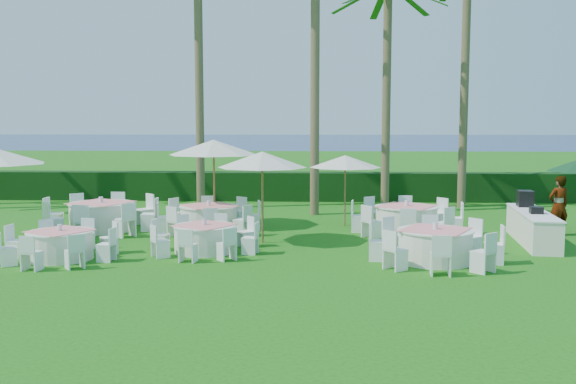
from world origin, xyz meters
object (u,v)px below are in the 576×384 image
(staff_person, at_px, (559,206))
(umbrella_d, at_px, (345,161))
(banquet_table_b, at_px, (205,238))
(buffet_table, at_px, (532,226))
(umbrella_b, at_px, (262,160))
(banquet_table_a, at_px, (60,244))
(banquet_table_f, at_px, (406,219))
(umbrella_c, at_px, (214,147))
(banquet_table_c, at_px, (435,245))
(banquet_table_d, at_px, (101,216))
(banquet_table_e, at_px, (209,218))

(staff_person, bearing_deg, umbrella_d, -30.44)
(banquet_table_b, relative_size, staff_person, 1.59)
(buffet_table, bearing_deg, umbrella_d, 151.76)
(banquet_table_b, xyz_separation_m, umbrella_b, (1.37, 1.33, 1.92))
(banquet_table_a, xyz_separation_m, umbrella_b, (4.70, 2.37, 1.92))
(banquet_table_f, xyz_separation_m, umbrella_c, (-5.94, 0.97, 2.08))
(banquet_table_a, bearing_deg, staff_person, 16.72)
(umbrella_d, bearing_deg, banquet_table_c, -70.17)
(banquet_table_d, bearing_deg, banquet_table_c, -23.28)
(banquet_table_d, distance_m, umbrella_c, 4.03)
(banquet_table_d, bearing_deg, umbrella_b, -19.38)
(banquet_table_b, height_order, staff_person, staff_person)
(umbrella_c, bearing_deg, banquet_table_b, -84.24)
(banquet_table_a, xyz_separation_m, banquet_table_b, (3.33, 1.04, 0.00))
(banquet_table_f, xyz_separation_m, buffet_table, (3.25, -1.39, 0.03))
(banquet_table_d, bearing_deg, staff_person, -0.76)
(banquet_table_e, bearing_deg, staff_person, -1.37)
(banquet_table_b, distance_m, umbrella_d, 6.02)
(banquet_table_f, bearing_deg, banquet_table_d, 179.81)
(banquet_table_a, bearing_deg, buffet_table, 12.75)
(umbrella_d, distance_m, buffet_table, 5.94)
(umbrella_d, bearing_deg, staff_person, -13.30)
(banquet_table_c, distance_m, banquet_table_d, 10.24)
(umbrella_c, distance_m, umbrella_d, 4.19)
(banquet_table_b, bearing_deg, umbrella_c, 95.76)
(banquet_table_c, relative_size, umbrella_b, 1.25)
(banquet_table_b, relative_size, umbrella_b, 1.11)
(umbrella_d, relative_size, buffet_table, 0.60)
(banquet_table_c, xyz_separation_m, umbrella_c, (-6.07, 4.99, 2.10))
(umbrella_c, bearing_deg, banquet_table_a, -119.75)
(banquet_table_b, xyz_separation_m, umbrella_c, (-0.41, 4.07, 2.15))
(banquet_table_a, relative_size, banquet_table_c, 0.89)
(banquet_table_a, height_order, umbrella_b, umbrella_b)
(umbrella_c, relative_size, buffet_table, 0.75)
(buffet_table, bearing_deg, banquet_table_f, 156.78)
(banquet_table_b, xyz_separation_m, banquet_table_f, (5.53, 3.10, 0.06))
(banquet_table_e, bearing_deg, umbrella_d, 16.22)
(banquet_table_b, bearing_deg, banquet_table_e, 97.75)
(banquet_table_e, height_order, banquet_table_f, banquet_table_f)
(umbrella_b, bearing_deg, staff_person, 10.69)
(banquet_table_e, bearing_deg, umbrella_c, 88.43)
(banquet_table_d, distance_m, banquet_table_e, 3.31)
(banquet_table_b, height_order, banquet_table_f, banquet_table_f)
(banquet_table_f, bearing_deg, staff_person, -1.98)
(banquet_table_a, relative_size, umbrella_c, 0.97)
(umbrella_c, xyz_separation_m, buffet_table, (9.19, -2.37, -2.05))
(banquet_table_b, height_order, banquet_table_c, banquet_table_c)
(umbrella_c, xyz_separation_m, umbrella_d, (4.15, 0.34, -0.45))
(umbrella_b, height_order, umbrella_d, umbrella_b)
(banquet_table_f, xyz_separation_m, staff_person, (4.40, -0.15, 0.45))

